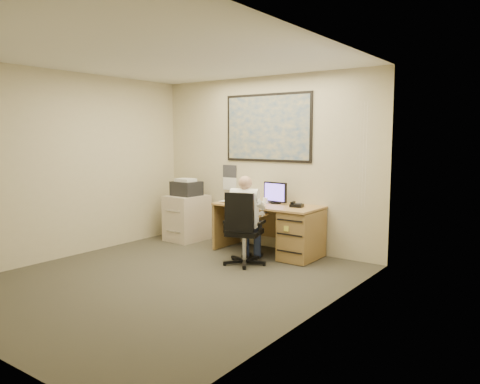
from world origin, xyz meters
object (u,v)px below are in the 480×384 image
Objects in this scene: filing_cabinet at (187,214)px; person at (246,220)px; office_chair at (242,243)px; desk at (288,227)px.

person is (1.69, -0.65, 0.16)m from filing_cabinet.
office_chair is at bearing -20.20° from filing_cabinet.
person is (0.01, 0.08, 0.32)m from office_chair.
person is at bearing -17.81° from filing_cabinet.
person reaches higher than office_chair.
desk reaches higher than office_chair.
desk is 1.51× the size of filing_cabinet.
office_chair is (-0.29, -0.76, -0.14)m from desk.
filing_cabinet is 1.03× the size of office_chair.
desk is 1.97m from filing_cabinet.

